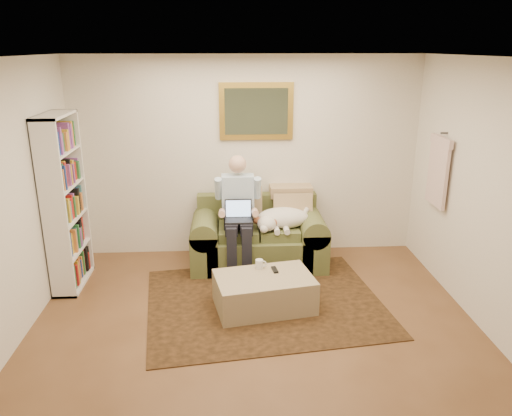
{
  "coord_description": "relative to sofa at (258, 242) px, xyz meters",
  "views": [
    {
      "loc": [
        -0.25,
        -3.89,
        2.69
      ],
      "look_at": [
        0.06,
        1.44,
        0.95
      ],
      "focal_mm": 35.0,
      "sensor_mm": 36.0,
      "label": 1
    }
  ],
  "objects": [
    {
      "name": "wall_mirror",
      "position": [
        -0.0,
        0.43,
        1.61
      ],
      "size": [
        0.94,
        0.04,
        0.72
      ],
      "color": "gold",
      "rests_on": "room_shell"
    },
    {
      "name": "sofa",
      "position": [
        0.0,
        0.0,
        0.0
      ],
      "size": [
        1.69,
        0.86,
        1.02
      ],
      "color": "brown",
      "rests_on": "room_shell"
    },
    {
      "name": "rug",
      "position": [
        0.0,
        -1.04,
        -0.29
      ],
      "size": [
        2.76,
        2.32,
        0.01
      ],
      "primitive_type": "cube",
      "rotation": [
        0.0,
        0.0,
        0.13
      ],
      "color": "black",
      "rests_on": "room_shell"
    },
    {
      "name": "sleeping_dog",
      "position": [
        0.3,
        -0.09,
        0.36
      ],
      "size": [
        0.7,
        0.44,
        0.26
      ],
      "primitive_type": null,
      "color": "white",
      "rests_on": "sofa"
    },
    {
      "name": "room_shell",
      "position": [
        -0.13,
        -1.68,
        1.01
      ],
      "size": [
        4.51,
        5.0,
        2.61
      ],
      "color": "brown",
      "rests_on": "ground"
    },
    {
      "name": "bookshelf",
      "position": [
        -2.23,
        -0.44,
        0.71
      ],
      "size": [
        0.28,
        0.8,
        2.0
      ],
      "primitive_type": null,
      "color": "white",
      "rests_on": "room_shell"
    },
    {
      "name": "hanging_shirt",
      "position": [
        2.06,
        -0.44,
        1.06
      ],
      "size": [
        0.06,
        0.52,
        0.9
      ],
      "primitive_type": null,
      "color": "beige",
      "rests_on": "room_shell"
    },
    {
      "name": "coffee_mug",
      "position": [
        -0.05,
        -0.95,
        0.13
      ],
      "size": [
        0.08,
        0.08,
        0.1
      ],
      "primitive_type": "cylinder",
      "color": "white",
      "rests_on": "ottoman"
    },
    {
      "name": "seated_man",
      "position": [
        -0.25,
        -0.16,
        0.42
      ],
      "size": [
        0.56,
        0.8,
        1.42
      ],
      "primitive_type": null,
      "color": "#8CB4D8",
      "rests_on": "sofa"
    },
    {
      "name": "laptop",
      "position": [
        -0.25,
        -0.22,
        0.45
      ],
      "size": [
        0.33,
        0.26,
        0.24
      ],
      "color": "black",
      "rests_on": "seated_man"
    },
    {
      "name": "ottoman",
      "position": [
        -0.01,
        -1.16,
        -0.11
      ],
      "size": [
        1.12,
        0.82,
        0.37
      ],
      "primitive_type": "cube",
      "rotation": [
        0.0,
        0.0,
        0.19
      ],
      "color": "tan",
      "rests_on": "room_shell"
    },
    {
      "name": "tv_remote",
      "position": [
        0.12,
        -1.02,
        0.09
      ],
      "size": [
        0.07,
        0.16,
        0.02
      ],
      "primitive_type": "cube",
      "rotation": [
        0.0,
        0.0,
        0.15
      ],
      "color": "black",
      "rests_on": "ottoman"
    }
  ]
}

